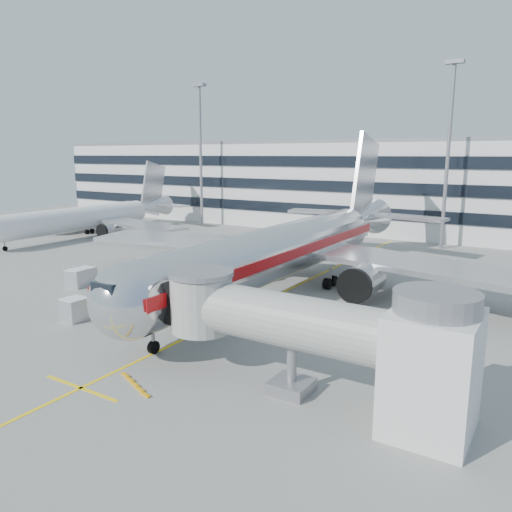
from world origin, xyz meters
The scene contains 15 objects.
ground centered at (0.00, 0.00, 0.00)m, with size 180.00×180.00×0.00m, color gray.
lead_in_line centered at (0.00, 10.00, 0.01)m, with size 0.25×70.00×0.01m, color yellow.
stop_bar centered at (0.00, -14.00, 0.01)m, with size 6.00×0.25×0.01m, color yellow.
main_jet centered at (0.00, 11.72, 4.23)m, with size 50.95×48.70×16.06m.
jet_bridge centered at (12.18, -8.00, 3.87)m, with size 17.80×4.50×7.00m.
terminal centered at (0.00, 57.95, 7.80)m, with size 150.00×24.25×15.60m.
light_mast_west centered at (-35.00, 42.00, 14.88)m, with size 2.40×1.20×25.45m.
light_mast_centre centered at (8.00, 42.00, 14.88)m, with size 2.40×1.20×25.45m.
second_jet centered at (-42.97, 22.80, 3.18)m, with size 38.21×36.52×12.04m.
belt_loader centered at (-8.17, -2.20, 0.58)m, with size 4.38×2.30×2.04m.
baggage_tug centered at (-8.50, -0.64, 1.03)m, with size 3.59×2.92×2.36m.
cargo_container_left centered at (-18.60, 0.66, 0.92)m, with size 1.91×1.91×1.83m.
cargo_container_right centered at (-18.78, 1.92, 0.89)m, with size 1.93×1.93×1.76m.
cargo_container_front centered at (-10.17, -6.30, 0.94)m, with size 1.85×1.85×1.86m.
ramp_worker centered at (-6.21, -3.49, 0.80)m, with size 0.58×0.38×1.60m, color #7EEC18.
Camera 1 is at (22.63, -31.17, 13.20)m, focal length 35.00 mm.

